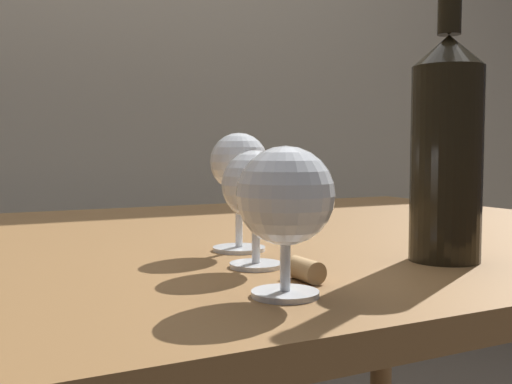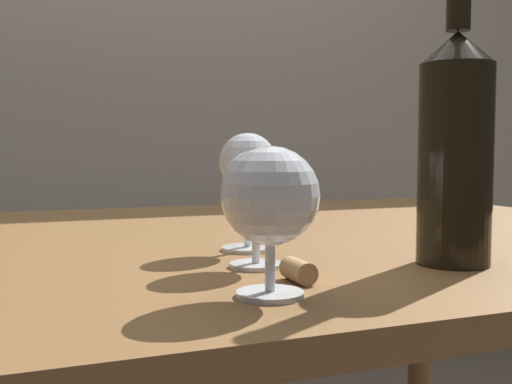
{
  "view_description": "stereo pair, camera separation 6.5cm",
  "coord_description": "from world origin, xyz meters",
  "px_view_note": "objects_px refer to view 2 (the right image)",
  "views": [
    {
      "loc": [
        -0.31,
        -0.82,
        0.86
      ],
      "look_at": [
        -0.01,
        -0.24,
        0.82
      ],
      "focal_mm": 42.65,
      "sensor_mm": 36.0,
      "label": 1
    },
    {
      "loc": [
        -0.25,
        -0.85,
        0.86
      ],
      "look_at": [
        -0.01,
        -0.24,
        0.82
      ],
      "focal_mm": 42.65,
      "sensor_mm": 36.0,
      "label": 2
    }
  ],
  "objects_px": {
    "wine_bottle": "(455,144)",
    "cork": "(303,271)",
    "wine_glass_rose": "(248,167)",
    "wine_glass_merlot": "(256,187)",
    "wine_glass_white": "(270,197)"
  },
  "relations": [
    {
      "from": "wine_bottle",
      "to": "cork",
      "type": "bearing_deg",
      "value": -174.22
    },
    {
      "from": "wine_glass_rose",
      "to": "cork",
      "type": "xyz_separation_m",
      "value": [
        -0.01,
        -0.19,
        -0.09
      ]
    },
    {
      "from": "wine_glass_rose",
      "to": "wine_bottle",
      "type": "bearing_deg",
      "value": -43.52
    },
    {
      "from": "wine_glass_white",
      "to": "wine_glass_rose",
      "type": "distance_m",
      "value": 0.24
    },
    {
      "from": "wine_glass_merlot",
      "to": "cork",
      "type": "height_order",
      "value": "wine_glass_merlot"
    },
    {
      "from": "wine_glass_white",
      "to": "wine_glass_merlot",
      "type": "distance_m",
      "value": 0.13
    },
    {
      "from": "wine_glass_white",
      "to": "wine_bottle",
      "type": "bearing_deg",
      "value": 14.52
    },
    {
      "from": "wine_glass_merlot",
      "to": "wine_bottle",
      "type": "distance_m",
      "value": 0.22
    },
    {
      "from": "wine_glass_rose",
      "to": "cork",
      "type": "height_order",
      "value": "wine_glass_rose"
    },
    {
      "from": "wine_glass_merlot",
      "to": "cork",
      "type": "relative_size",
      "value": 3.02
    },
    {
      "from": "wine_bottle",
      "to": "cork",
      "type": "distance_m",
      "value": 0.23
    },
    {
      "from": "wine_bottle",
      "to": "cork",
      "type": "relative_size",
      "value": 7.99
    },
    {
      "from": "wine_glass_rose",
      "to": "wine_bottle",
      "type": "distance_m",
      "value": 0.25
    },
    {
      "from": "cork",
      "to": "wine_glass_rose",
      "type": "bearing_deg",
      "value": 85.61
    },
    {
      "from": "wine_glass_white",
      "to": "wine_bottle",
      "type": "relative_size",
      "value": 0.39
    }
  ]
}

